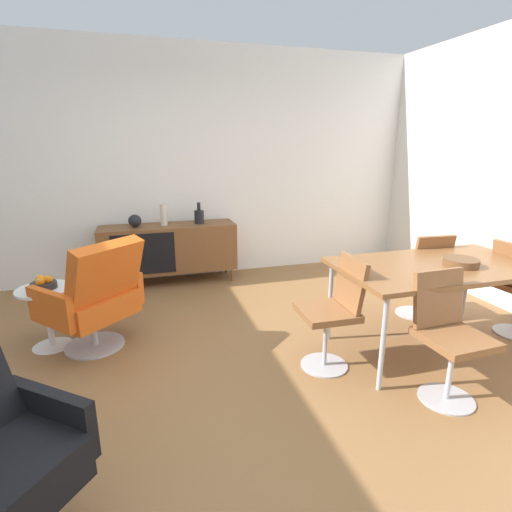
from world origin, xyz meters
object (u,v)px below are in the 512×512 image
at_px(vase_ceramic_small, 135,221).
at_px(dining_chair_front_left, 448,332).
at_px(dining_table, 437,269).
at_px(lounge_chair_red, 94,296).
at_px(wooden_bowl_on_table, 461,262).
at_px(side_table_round, 48,311).
at_px(dining_chair_near_window, 334,309).
at_px(vase_sculptural_dark, 199,216).
at_px(fruit_bowl, 43,284).
at_px(dining_chair_back_right, 423,272).
at_px(sideboard, 169,248).
at_px(vase_cobalt, 164,215).

bearing_deg(vase_ceramic_small, dining_chair_front_left, -55.84).
relative_size(dining_table, lounge_chair_red, 1.69).
bearing_deg(wooden_bowl_on_table, side_table_round, 161.80).
distance_m(dining_chair_near_window, side_table_round, 2.34).
bearing_deg(vase_sculptural_dark, fruit_bowl, -137.69).
xyz_separation_m(dining_chair_back_right, fruit_bowl, (-3.37, 0.38, 0.09)).
distance_m(side_table_round, fruit_bowl, 0.24).
relative_size(dining_chair_near_window, fruit_bowl, 4.28).
height_order(sideboard, side_table_round, sideboard).
relative_size(sideboard, wooden_bowl_on_table, 6.15).
height_order(vase_ceramic_small, dining_chair_front_left, vase_ceramic_small).
bearing_deg(side_table_round, dining_chair_near_window, -23.89).
height_order(sideboard, dining_chair_back_right, dining_chair_back_right).
height_order(vase_ceramic_small, dining_chair_back_right, vase_ceramic_small).
xyz_separation_m(vase_ceramic_small, dining_chair_near_window, (1.40, -2.30, -0.32)).
height_order(sideboard, vase_ceramic_small, vase_ceramic_small).
distance_m(sideboard, vase_cobalt, 0.41).
height_order(vase_cobalt, vase_ceramic_small, vase_cobalt).
height_order(dining_chair_front_left, lounge_chair_red, lounge_chair_red).
distance_m(sideboard, dining_chair_near_window, 2.52).
bearing_deg(dining_chair_near_window, dining_chair_front_left, -46.08).
xyz_separation_m(dining_chair_near_window, dining_chair_back_right, (1.23, 0.56, 0.00)).
distance_m(dining_table, side_table_round, 3.19).
relative_size(wooden_bowl_on_table, lounge_chair_red, 0.27).
bearing_deg(vase_sculptural_dark, vase_cobalt, 180.00).
xyz_separation_m(dining_chair_front_left, dining_chair_back_right, (0.70, 1.12, 0.00)).
relative_size(vase_ceramic_small, dining_chair_front_left, 0.17).
bearing_deg(fruit_bowl, side_table_round, 149.67).
xyz_separation_m(vase_cobalt, side_table_round, (-1.07, -1.35, -0.52)).
xyz_separation_m(dining_table, lounge_chair_red, (-2.63, 0.78, -0.23)).
bearing_deg(vase_sculptural_dark, dining_chair_near_window, -74.23).
distance_m(dining_chair_front_left, dining_chair_back_right, 1.32).
height_order(vase_sculptural_dark, fruit_bowl, vase_sculptural_dark).
height_order(sideboard, wooden_bowl_on_table, wooden_bowl_on_table).
height_order(vase_sculptural_dark, dining_chair_front_left, vase_sculptural_dark).
xyz_separation_m(sideboard, side_table_round, (-1.10, -1.35, -0.12)).
relative_size(vase_ceramic_small, fruit_bowl, 0.74).
xyz_separation_m(lounge_chair_red, fruit_bowl, (-0.39, 0.16, 0.09)).
bearing_deg(dining_table, side_table_round, 162.67).
bearing_deg(dining_chair_front_left, lounge_chair_red, 149.51).
bearing_deg(dining_chair_back_right, lounge_chair_red, 175.67).
relative_size(vase_ceramic_small, lounge_chair_red, 0.16).
relative_size(vase_cobalt, dining_table, 0.16).
height_order(dining_table, lounge_chair_red, lounge_chair_red).
distance_m(vase_cobalt, dining_chair_back_right, 2.91).
bearing_deg(sideboard, dining_chair_back_right, -37.43).
distance_m(vase_cobalt, side_table_round, 1.80).
bearing_deg(lounge_chair_red, wooden_bowl_on_table, -17.62).
xyz_separation_m(wooden_bowl_on_table, lounge_chair_red, (-2.77, 0.88, -0.30)).
height_order(dining_table, wooden_bowl_on_table, wooden_bowl_on_table).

